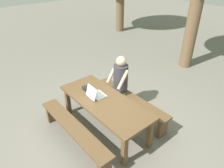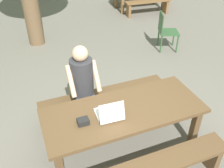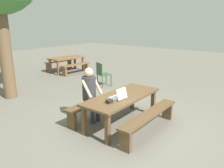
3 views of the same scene
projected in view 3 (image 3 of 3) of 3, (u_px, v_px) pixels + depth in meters
ground_plane at (122, 123)px, 5.31m from camera, size 30.00×30.00×0.00m
picnic_table_front at (122, 99)px, 5.14m from camera, size 2.08×0.84×0.71m
bench_near at (150, 118)px, 4.78m from camera, size 2.04×0.30×0.47m
bench_far at (99, 103)px, 5.64m from camera, size 2.04×0.30×0.47m
laptop at (119, 96)px, 4.90m from camera, size 0.33×0.34×0.25m
small_pouch at (109, 101)px, 4.65m from camera, size 0.14×0.10×0.07m
person_seated at (90, 90)px, 5.25m from camera, size 0.44×0.42×1.33m
plastic_chair at (102, 74)px, 8.27m from camera, size 0.57×0.57×0.89m
picnic_table_mid at (67, 59)px, 10.62m from camera, size 1.72×0.97×0.71m
bench_mid_south at (76, 67)px, 10.26m from camera, size 1.51×0.42×0.46m
bench_mid_north at (59, 63)px, 11.13m from camera, size 1.51×0.42×0.46m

